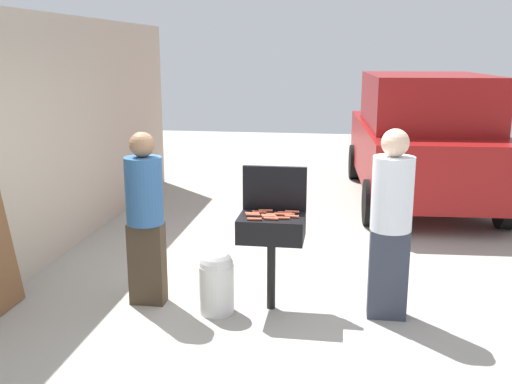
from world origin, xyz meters
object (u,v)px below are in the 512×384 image
Objects in this scene: hot_dog_10 at (282,218)px; parked_minivan at (422,138)px; hot_dog_2 at (274,214)px; hot_dog_6 at (268,215)px; hot_dog_13 at (259,212)px; hot_dog_11 at (253,215)px; hot_dog_4 at (271,219)px; hot_dog_5 at (255,219)px; hot_dog_12 at (288,215)px; hot_dog_7 at (281,214)px; person_right at (391,218)px; hot_dog_9 at (269,217)px; bbq_grill at (271,231)px; hot_dog_1 at (292,216)px; person_left at (145,213)px; hot_dog_14 at (252,214)px; propane_tank at (217,280)px; hot_dog_8 at (266,211)px; hot_dog_3 at (285,213)px; hot_dog_0 at (292,212)px.

parked_minivan reaches higher than hot_dog_10.
hot_dog_2 and hot_dog_6 have the same top height.
hot_dog_11 is at bearing -112.92° from hot_dog_13.
hot_dog_4 is 1.00× the size of hot_dog_10.
hot_dog_6 is at bearing 154.12° from hot_dog_10.
hot_dog_5 is 0.33m from hot_dog_12.
person_right reaches higher than hot_dog_7.
hot_dog_9 is 1.00× the size of hot_dog_10.
parked_minivan reaches higher than hot_dog_12.
hot_dog_4 is 1.00× the size of hot_dog_11.
hot_dog_2 is 1.00× the size of hot_dog_7.
hot_dog_1 is at bearing -6.69° from bbq_grill.
hot_dog_7 is at bearing 35.80° from bbq_grill.
person_left is at bearing -175.10° from hot_dog_7.
hot_dog_14 is (-0.17, 0.08, 0.00)m from hot_dog_9.
propane_tank is (-0.50, -0.19, -0.59)m from hot_dog_2.
hot_dog_8 is at bearing 59.81° from hot_dog_11.
hot_dog_3 is 1.00× the size of hot_dog_5.
parked_minivan reaches higher than hot_dog_6.
hot_dog_10 is 0.31m from hot_dog_14.
hot_dog_2 is at bearing -52.33° from hot_dog_8.
hot_dog_14 is at bearing -166.29° from hot_dog_3.
hot_dog_14 is at bearing 7.10° from person_right.
hot_dog_8 is 1.00× the size of hot_dog_12.
hot_dog_10 is at bearing 16.18° from hot_dog_5.
hot_dog_4 is (-0.16, -0.26, 0.00)m from hot_dog_0.
hot_dog_11 is 0.05m from hot_dog_14.
person_left is at bearing -178.89° from hot_dog_1.
hot_dog_6 and hot_dog_7 have the same top height.
hot_dog_4 is 0.15m from hot_dog_5.
hot_dog_1 is 0.10m from hot_dog_10.
bbq_grill is at bearing -169.16° from hot_dog_12.
person_left is at bearing 176.44° from hot_dog_4.
bbq_grill is 0.21m from hot_dog_13.
hot_dog_4 is 0.20m from hot_dog_11.
hot_dog_13 is 1.07m from person_left.
hot_dog_14 is 1.00m from person_left.
person_left is at bearing 179.22° from hot_dog_9.
hot_dog_4 is 0.08× the size of person_right.
hot_dog_1 is 0.37m from hot_dog_14.
hot_dog_2 and hot_dog_14 have the same top height.
hot_dog_2 is 1.00× the size of hot_dog_5.
hot_dog_1 is at bearing -48.83° from hot_dog_12.
hot_dog_10 is (0.14, -0.07, 0.00)m from hot_dog_6.
propane_tank is 0.91m from person_left.
person_left is 2.24m from person_right.
hot_dog_5 and hot_dog_6 have the same top height.
hot_dog_14 is at bearing -161.55° from hot_dog_0.
hot_dog_4 and hot_dog_9 have the same top height.
hot_dog_1 is at bearing 12.13° from propane_tank.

